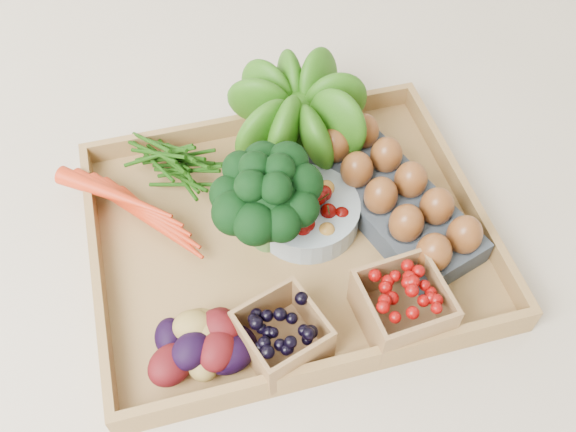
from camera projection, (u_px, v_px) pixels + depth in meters
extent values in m
plane|color=beige|center=(288.00, 241.00, 0.94)|extent=(4.00, 4.00, 0.00)
cube|color=#A17943|center=(288.00, 238.00, 0.93)|extent=(0.55, 0.45, 0.01)
sphere|color=#1D550D|center=(298.00, 104.00, 0.98)|extent=(0.15, 0.15, 0.15)
cylinder|color=#8C9EA5|center=(307.00, 213.00, 0.93)|extent=(0.15, 0.15, 0.04)
cube|color=#343A43|center=(381.00, 190.00, 0.95)|extent=(0.22, 0.36, 0.04)
cube|color=black|center=(282.00, 335.00, 0.80)|extent=(0.12, 0.12, 0.07)
cube|color=#740605|center=(402.00, 305.00, 0.82)|extent=(0.11, 0.11, 0.07)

